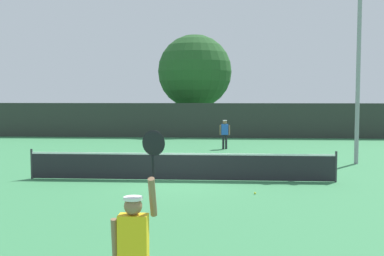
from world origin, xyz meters
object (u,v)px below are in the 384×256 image
(parked_car_near, at_px, (104,121))
(player_receiving, at_px, (225,131))
(player_serving, at_px, (134,240))
(tennis_ball, at_px, (255,193))
(parked_car_far, at_px, (323,120))
(large_tree, at_px, (195,72))
(parked_car_mid, at_px, (277,123))
(light_pole, at_px, (359,42))

(parked_car_near, bearing_deg, player_receiving, -51.61)
(player_serving, bearing_deg, tennis_ball, 75.46)
(parked_car_far, bearing_deg, large_tree, -161.80)
(player_receiving, height_order, parked_car_mid, parked_car_mid)
(light_pole, height_order, parked_car_mid, light_pole)
(tennis_ball, bearing_deg, player_serving, -104.54)
(parked_car_near, relative_size, parked_car_mid, 0.95)
(player_receiving, distance_m, large_tree, 11.75)
(player_serving, xyz_separation_m, large_tree, (-1.02, 31.01, 3.68))
(player_serving, relative_size, parked_car_far, 0.58)
(large_tree, distance_m, parked_car_mid, 7.86)
(large_tree, relative_size, parked_car_mid, 1.74)
(player_receiving, xyz_separation_m, parked_car_mid, (4.31, 12.18, -0.20))
(tennis_ball, height_order, parked_car_mid, parked_car_mid)
(player_receiving, xyz_separation_m, tennis_ball, (0.85, -11.93, -0.94))
(parked_car_near, height_order, parked_car_far, same)
(player_receiving, xyz_separation_m, parked_car_far, (8.67, 15.68, -0.20))
(tennis_ball, height_order, light_pole, light_pole)
(parked_car_near, bearing_deg, large_tree, -14.14)
(parked_car_near, distance_m, parked_car_mid, 14.37)
(player_serving, height_order, parked_car_far, player_serving)
(player_serving, height_order, tennis_ball, player_serving)
(player_serving, relative_size, tennis_ball, 37.33)
(player_receiving, bearing_deg, parked_car_near, -52.06)
(tennis_ball, xyz_separation_m, parked_car_mid, (3.46, 24.12, 0.74))
(player_receiving, relative_size, large_tree, 0.21)
(player_receiving, distance_m, light_pole, 8.87)
(player_receiving, distance_m, parked_car_far, 17.92)
(light_pole, relative_size, parked_car_mid, 2.12)
(tennis_ball, height_order, large_tree, large_tree)
(parked_car_near, bearing_deg, player_serving, -74.70)
(light_pole, distance_m, large_tree, 18.02)
(player_serving, bearing_deg, parked_car_mid, 80.18)
(player_receiving, relative_size, light_pole, 0.17)
(player_receiving, distance_m, parked_car_mid, 12.92)
(tennis_ball, height_order, parked_car_far, parked_car_far)
(player_serving, bearing_deg, parked_car_far, 74.48)
(light_pole, bearing_deg, tennis_ball, -126.03)
(parked_car_near, bearing_deg, parked_car_far, 8.95)
(tennis_ball, height_order, parked_car_near, parked_car_near)
(player_serving, bearing_deg, player_receiving, 86.36)
(light_pole, relative_size, large_tree, 1.22)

